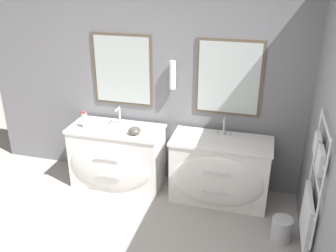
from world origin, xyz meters
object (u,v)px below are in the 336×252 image
at_px(vanity_left, 117,157).
at_px(amenity_bowl, 135,131).
at_px(toiletry_bottle, 85,120).
at_px(waste_bin, 282,229).
at_px(vanity_right, 220,171).

xyz_separation_m(vanity_left, amenity_bowl, (0.28, -0.07, 0.43)).
height_order(toiletry_bottle, waste_bin, toiletry_bottle).
relative_size(toiletry_bottle, amenity_bowl, 1.37).
bearing_deg(toiletry_bottle, vanity_left, 8.37).
relative_size(amenity_bowl, waste_bin, 0.58).
distance_m(amenity_bowl, waste_bin, 1.91).
relative_size(vanity_right, toiletry_bottle, 5.58).
bearing_deg(vanity_right, toiletry_bottle, -178.15).
relative_size(vanity_right, waste_bin, 4.45).
distance_m(vanity_left, amenity_bowl, 0.52).
height_order(vanity_left, amenity_bowl, amenity_bowl).
bearing_deg(vanity_right, vanity_left, 180.00).
relative_size(toiletry_bottle, waste_bin, 0.80).
xyz_separation_m(toiletry_bottle, amenity_bowl, (0.64, -0.02, -0.05)).
xyz_separation_m(vanity_right, toiletry_bottle, (-1.64, -0.05, 0.48)).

